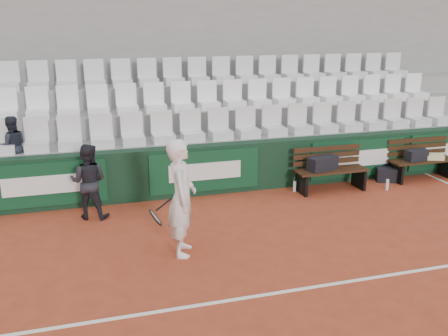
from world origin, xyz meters
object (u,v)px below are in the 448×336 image
water_bottle_near (295,186)px  spectator_c (9,122)px  sports_bag_right (416,155)px  bench_left (331,180)px  sports_bag_left (323,163)px  tennis_player (182,198)px  ball_kid (89,181)px  bench_right (422,169)px  water_bottle_far (387,185)px  sports_bag_ground (388,175)px

water_bottle_near → spectator_c: 5.63m
spectator_c → sports_bag_right: bearing=161.9°
bench_left → sports_bag_left: bearing=167.0°
water_bottle_near → sports_bag_right: bearing=-0.5°
sports_bag_right → tennis_player: size_ratio=0.28×
water_bottle_near → bench_left: bearing=-9.8°
water_bottle_near → spectator_c: size_ratio=0.20×
water_bottle_near → tennis_player: (-2.76, -2.08, 0.77)m
bench_left → ball_kid: bearing=-178.5°
bench_left → sports_bag_right: sports_bag_right is taller
sports_bag_right → ball_kid: bearing=-178.1°
bench_right → water_bottle_far: bench_right is taller
spectator_c → ball_kid: bearing=126.6°
sports_bag_ground → ball_kid: 6.30m
tennis_player → ball_kid: size_ratio=1.31×
sports_bag_right → spectator_c: spectator_c is taller
water_bottle_far → ball_kid: (-5.92, 0.19, 0.56)m
bench_left → water_bottle_near: 0.76m
spectator_c → water_bottle_far: bearing=157.9°
sports_bag_left → tennis_player: 3.88m
sports_bag_right → sports_bag_ground: sports_bag_right is taller
bench_right → water_bottle_far: 1.22m
bench_left → ball_kid: 4.81m
water_bottle_far → ball_kid: bearing=178.2°
water_bottle_near → tennis_player: bearing=-143.0°
water_bottle_near → ball_kid: size_ratio=0.16×
bench_left → spectator_c: bearing=170.1°
ball_kid → spectator_c: (-1.32, 1.19, 0.89)m
bench_left → sports_bag_ground: bearing=7.8°
sports_bag_left → bench_left: bearing=-13.0°
ball_kid → spectator_c: size_ratio=1.19×
water_bottle_near → ball_kid: 4.09m
spectator_c → sports_bag_left: bearing=158.8°
sports_bag_left → sports_bag_ground: sports_bag_left is taller
sports_bag_ground → water_bottle_far: sports_bag_ground is taller
bench_right → sports_bag_right: size_ratio=2.98×
sports_bag_left → sports_bag_ground: size_ratio=1.29×
bench_right → spectator_c: bearing=173.6°
sports_bag_right → sports_bag_ground: (-0.60, 0.10, -0.42)m
tennis_player → sports_bag_right: bearing=20.2°
sports_bag_left → water_bottle_near: size_ratio=2.85×
sports_bag_ground → spectator_c: bearing=173.5°
bench_left → sports_bag_left: sports_bag_left is taller
sports_bag_right → water_bottle_near: size_ratio=2.26×
water_bottle_near → tennis_player: size_ratio=0.13×
bench_right → ball_kid: 7.08m
sports_bag_left → water_bottle_far: sports_bag_left is taller
bench_right → water_bottle_far: size_ratio=6.56×
sports_bag_left → sports_bag_right: size_ratio=1.26×
bench_left → tennis_player: 4.06m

